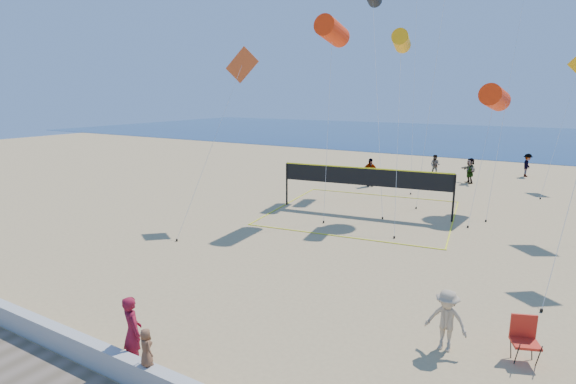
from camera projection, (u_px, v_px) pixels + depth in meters
The scene contains 15 objects.
ground at pixel (275, 342), 11.41m from camera, with size 120.00×120.00×0.00m, color tan.
ocean at pixel (508, 138), 63.54m from camera, with size 140.00×50.00×0.03m, color navy.
woman at pixel (133, 332), 10.21m from camera, with size 0.63×0.41×1.73m, color maroon.
toddler at pixel (146, 347), 9.33m from camera, with size 0.40×0.26×0.82m, color brown.
bystander_b at pixel (446, 320), 10.90m from camera, with size 1.01×0.58×1.56m, color tan.
far_person_0 at pixel (370, 172), 30.39m from camera, with size 1.12×0.47×1.91m, color gray.
far_person_1 at pixel (470, 171), 31.43m from camera, with size 1.66×0.53×1.79m, color gray.
far_person_3 at pixel (435, 165), 34.60m from camera, with size 0.76×0.59×1.57m, color gray.
far_person_4 at pixel (527, 165), 33.89m from camera, with size 1.13×0.65×1.75m, color gray.
camp_chair at pixel (524, 336), 10.53m from camera, with size 0.74×0.85×1.20m.
volleyball_net at pixel (364, 182), 23.43m from camera, with size 10.10×9.97×2.42m.
kite_0 at pixel (332, 31), 21.99m from camera, with size 1.38×3.38×9.84m.
kite_2 at pixel (401, 41), 22.21m from camera, with size 2.14×5.57×9.24m.
kite_3 at pixel (239, 72), 21.43m from camera, with size 1.71×5.06×8.38m.
kite_10 at pixel (495, 98), 23.39m from camera, with size 1.36×5.79×6.70m.
Camera 1 is at (5.53, -8.72, 6.17)m, focal length 28.00 mm.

